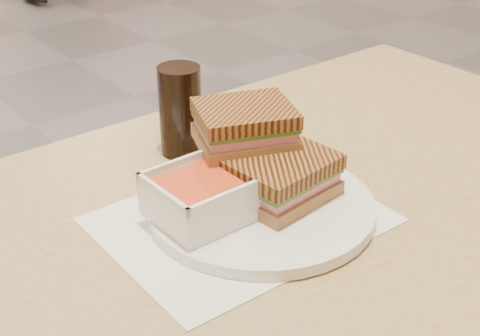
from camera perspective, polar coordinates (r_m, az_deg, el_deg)
main_table at (r=1.02m, az=3.58°, el=-7.79°), size 1.21×0.71×0.75m
tray_liner at (r=0.90m, az=0.04°, el=-4.28°), size 0.35×0.28×0.00m
plate at (r=0.91m, az=1.75°, el=-3.20°), size 0.30×0.30×0.02m
soup_bowl at (r=0.86m, az=-3.41°, el=-2.58°), size 0.11×0.11×0.06m
panini_lower at (r=0.90m, az=3.41°, el=-0.76°), size 0.14×0.12×0.06m
panini_upper at (r=0.93m, az=0.40°, el=3.48°), size 0.16×0.15×0.06m
cola_glass at (r=1.04m, az=-4.94°, el=4.73°), size 0.06×0.06×0.14m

